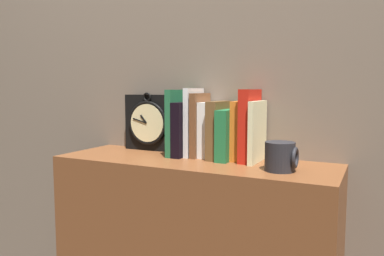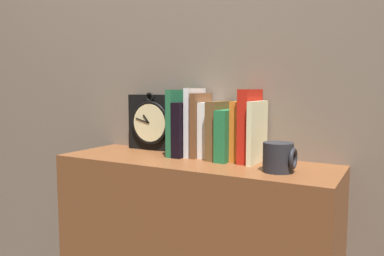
{
  "view_description": "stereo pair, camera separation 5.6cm",
  "coord_description": "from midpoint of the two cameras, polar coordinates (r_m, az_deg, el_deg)",
  "views": [
    {
      "loc": [
        0.55,
        -1.11,
        1.15
      ],
      "look_at": [
        0.0,
        0.0,
        1.02
      ],
      "focal_mm": 35.0,
      "sensor_mm": 36.0,
      "label": 1
    },
    {
      "loc": [
        0.6,
        -1.09,
        1.15
      ],
      "look_at": [
        0.0,
        0.0,
        1.02
      ],
      "focal_mm": 35.0,
      "sensor_mm": 36.0,
      "label": 2
    }
  ],
  "objects": [
    {
      "name": "wall_back",
      "position": [
        1.41,
        2.18,
        12.11
      ],
      "size": [
        6.0,
        0.05,
        2.6
      ],
      "color": "#756656",
      "rests_on": "ground_plane"
    },
    {
      "name": "clock",
      "position": [
        1.47,
        -7.42,
        0.85
      ],
      "size": [
        0.22,
        0.06,
        0.23
      ],
      "color": "black",
      "rests_on": "bookshelf"
    },
    {
      "name": "book_slot0_green",
      "position": [
        1.35,
        -3.33,
        0.84
      ],
      "size": [
        0.02,
        0.15,
        0.24
      ],
      "color": "#21663D",
      "rests_on": "bookshelf"
    },
    {
      "name": "book_slot1_black",
      "position": [
        1.34,
        -2.29,
        -0.15
      ],
      "size": [
        0.03,
        0.15,
        0.19
      ],
      "color": "black",
      "rests_on": "bookshelf"
    },
    {
      "name": "book_slot2_white",
      "position": [
        1.33,
        -0.94,
        0.89
      ],
      "size": [
        0.02,
        0.13,
        0.24
      ],
      "color": "white",
      "rests_on": "bookshelf"
    },
    {
      "name": "book_slot3_brown",
      "position": [
        1.32,
        0.02,
        0.47
      ],
      "size": [
        0.02,
        0.13,
        0.22
      ],
      "color": "brown",
      "rests_on": "bookshelf"
    },
    {
      "name": "book_slot4_white",
      "position": [
        1.32,
        1.37,
        -0.24
      ],
      "size": [
        0.04,
        0.12,
        0.19
      ],
      "color": "white",
      "rests_on": "bookshelf"
    },
    {
      "name": "book_slot5_brown",
      "position": [
        1.29,
        2.82,
        -0.29
      ],
      "size": [
        0.04,
        0.15,
        0.2
      ],
      "color": "brown",
      "rests_on": "bookshelf"
    },
    {
      "name": "book_slot6_green",
      "position": [
        1.27,
        4.35,
        -1.01
      ],
      "size": [
        0.04,
        0.16,
        0.17
      ],
      "color": "#206E3B",
      "rests_on": "bookshelf"
    },
    {
      "name": "book_slot7_orange",
      "position": [
        1.27,
        6.19,
        -0.38
      ],
      "size": [
        0.03,
        0.13,
        0.2
      ],
      "color": "orange",
      "rests_on": "bookshelf"
    },
    {
      "name": "book_slot8_red",
      "position": [
        1.24,
        7.53,
        0.39
      ],
      "size": [
        0.03,
        0.15,
        0.24
      ],
      "color": "red",
      "rests_on": "bookshelf"
    },
    {
      "name": "book_slot9_cream",
      "position": [
        1.23,
        8.67,
        -0.56
      ],
      "size": [
        0.02,
        0.16,
        0.2
      ],
      "color": "beige",
      "rests_on": "bookshelf"
    },
    {
      "name": "mug",
      "position": [
        1.11,
        11.98,
        -4.29
      ],
      "size": [
        0.09,
        0.09,
        0.09
      ],
      "color": "#232328",
      "rests_on": "bookshelf"
    }
  ]
}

